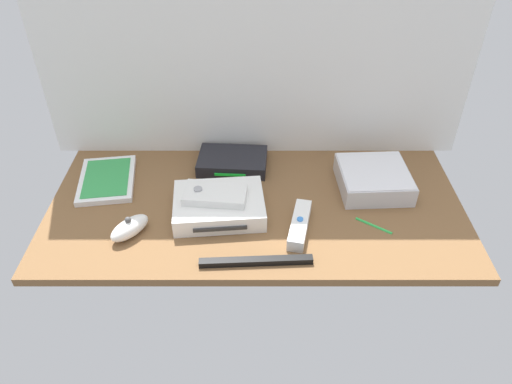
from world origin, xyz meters
TOP-DOWN VIEW (x-y plane):
  - ground_plane at (0.00, 0.00)cm, footprint 100.00×48.00cm
  - back_wall at (0.00, 24.60)cm, footprint 110.00×1.20cm
  - game_console at (-8.70, -2.86)cm, footprint 22.37×17.94cm
  - mini_computer at (29.48, 7.13)cm, footprint 17.83×17.83cm
  - game_case at (-38.29, 9.34)cm, footprint 16.13×20.72cm
  - network_router at (-6.25, 16.21)cm, footprint 18.78×13.27cm
  - remote_wand at (9.88, -8.87)cm, footprint 6.60×15.23cm
  - remote_nunchuk at (-28.22, -10.46)cm, footprint 9.75×10.52cm
  - remote_classic_pad at (-9.47, -2.60)cm, footprint 15.13×9.40cm
  - sensor_bar at (-0.25, -19.43)cm, footprint 24.06×2.97cm
  - stylus_pen at (27.11, -7.60)cm, footprint 7.72×5.82cm

SIDE VIEW (x-z plane):
  - ground_plane at x=0.00cm, z-range -2.00..0.00cm
  - stylus_pen at x=27.11cm, z-range 0.00..0.70cm
  - sensor_bar at x=-0.25cm, z-range 0.00..1.40cm
  - game_case at x=-38.29cm, z-range -0.02..1.54cm
  - remote_wand at x=9.88cm, z-range -0.19..3.21cm
  - network_router at x=-6.25cm, z-range 0.00..3.40cm
  - remote_nunchuk at x=-28.22cm, z-range -0.51..4.59cm
  - game_console at x=-8.70cm, z-range 0.00..4.40cm
  - mini_computer at x=29.48cm, z-range -0.01..5.29cm
  - remote_classic_pad at x=-9.47cm, z-range 4.21..6.61cm
  - back_wall at x=0.00cm, z-range 0.00..64.00cm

